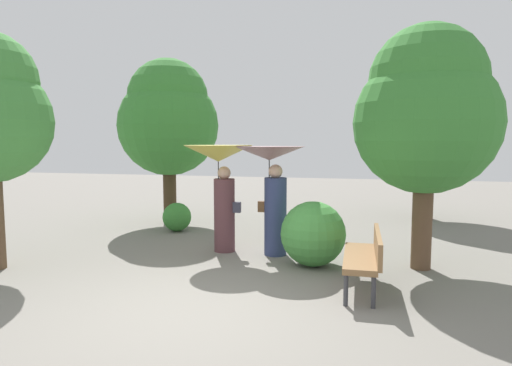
{
  "coord_description": "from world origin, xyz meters",
  "views": [
    {
      "loc": [
        2.02,
        -4.93,
        2.09
      ],
      "look_at": [
        0.0,
        3.4,
        1.27
      ],
      "focal_mm": 30.63,
      "sensor_mm": 36.0,
      "label": 1
    }
  ],
  "objects_px": {
    "park_bench": "(366,255)",
    "tree_near_right": "(430,124)",
    "person_right": "(272,176)",
    "tree_near_left": "(168,117)",
    "tree_mid_right": "(426,110)",
    "person_left": "(220,172)"
  },
  "relations": [
    {
      "from": "person_right",
      "to": "park_bench",
      "type": "height_order",
      "value": "person_right"
    },
    {
      "from": "person_left",
      "to": "tree_mid_right",
      "type": "xyz_separation_m",
      "value": [
        3.58,
        -0.35,
        1.07
      ]
    },
    {
      "from": "person_left",
      "to": "park_bench",
      "type": "xyz_separation_m",
      "value": [
        2.69,
        -1.65,
        -1.01
      ]
    },
    {
      "from": "person_right",
      "to": "park_bench",
      "type": "xyz_separation_m",
      "value": [
        1.69,
        -1.62,
        -0.95
      ]
    },
    {
      "from": "tree_near_right",
      "to": "tree_mid_right",
      "type": "relative_size",
      "value": 1.0
    },
    {
      "from": "park_bench",
      "to": "tree_near_right",
      "type": "relative_size",
      "value": 0.38
    },
    {
      "from": "person_left",
      "to": "tree_near_right",
      "type": "xyz_separation_m",
      "value": [
        4.34,
        4.6,
        1.04
      ]
    },
    {
      "from": "tree_near_right",
      "to": "park_bench",
      "type": "bearing_deg",
      "value": -104.85
    },
    {
      "from": "tree_mid_right",
      "to": "park_bench",
      "type": "bearing_deg",
      "value": -124.42
    },
    {
      "from": "park_bench",
      "to": "tree_near_left",
      "type": "xyz_separation_m",
      "value": [
        -4.87,
        4.12,
        2.19
      ]
    },
    {
      "from": "person_right",
      "to": "tree_near_left",
      "type": "distance_m",
      "value": 4.24
    },
    {
      "from": "person_left",
      "to": "tree_near_left",
      "type": "relative_size",
      "value": 0.49
    },
    {
      "from": "person_right",
      "to": "tree_near_right",
      "type": "relative_size",
      "value": 0.51
    },
    {
      "from": "tree_mid_right",
      "to": "person_right",
      "type": "bearing_deg",
      "value": 173.08
    },
    {
      "from": "tree_near_left",
      "to": "tree_near_right",
      "type": "distance_m",
      "value": 6.87
    },
    {
      "from": "tree_near_right",
      "to": "tree_mid_right",
      "type": "bearing_deg",
      "value": -98.77
    },
    {
      "from": "park_bench",
      "to": "person_left",
      "type": "bearing_deg",
      "value": -121.96
    },
    {
      "from": "tree_mid_right",
      "to": "tree_near_right",
      "type": "bearing_deg",
      "value": 81.23
    },
    {
      "from": "person_left",
      "to": "park_bench",
      "type": "height_order",
      "value": "person_left"
    },
    {
      "from": "park_bench",
      "to": "tree_near_left",
      "type": "distance_m",
      "value": 6.75
    },
    {
      "from": "person_right",
      "to": "tree_mid_right",
      "type": "height_order",
      "value": "tree_mid_right"
    },
    {
      "from": "person_right",
      "to": "tree_mid_right",
      "type": "distance_m",
      "value": 2.84
    }
  ]
}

